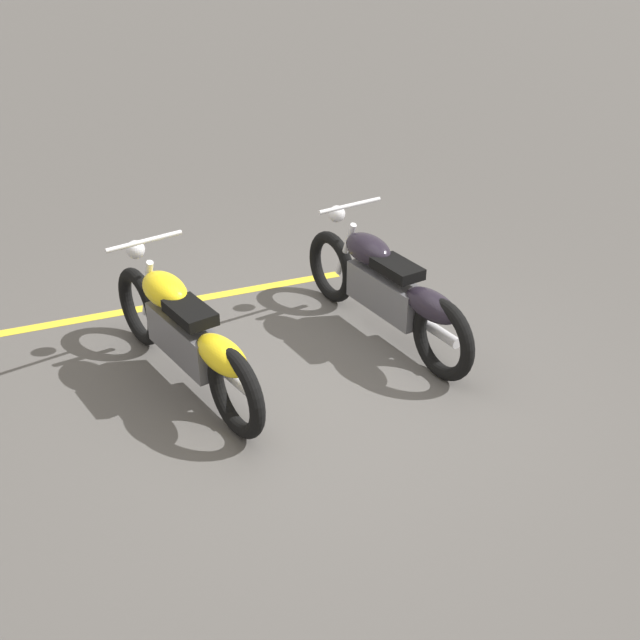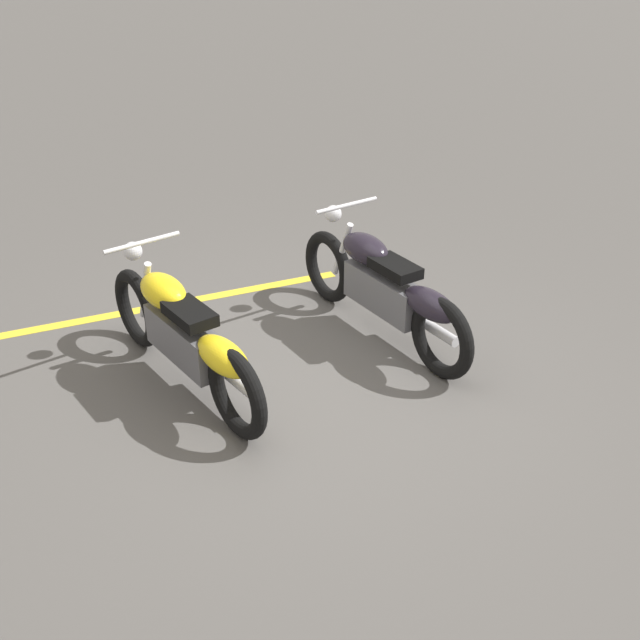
{
  "view_description": "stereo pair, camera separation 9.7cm",
  "coord_description": "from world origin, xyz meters",
  "views": [
    {
      "loc": [
        4.45,
        -2.03,
        3.27
      ],
      "look_at": [
        0.2,
        0.0,
        0.65
      ],
      "focal_mm": 42.2,
      "sensor_mm": 36.0,
      "label": 1
    },
    {
      "loc": [
        4.41,
        -2.11,
        3.27
      ],
      "look_at": [
        0.2,
        0.0,
        0.65
      ],
      "focal_mm": 42.2,
      "sensor_mm": 36.0,
      "label": 2
    }
  ],
  "objects": [
    {
      "name": "ground_plane",
      "position": [
        0.0,
        0.0,
        0.0
      ],
      "size": [
        60.0,
        60.0,
        0.0
      ],
      "primitive_type": "plane",
      "color": "#514F4C"
    },
    {
      "name": "motorcycle_bright_foreground",
      "position": [
        -0.34,
        -0.85,
        0.46
      ],
      "size": [
        2.21,
        0.74,
        1.04
      ],
      "rotation": [
        0.0,
        0.0,
        3.33
      ],
      "color": "black",
      "rests_on": "ground"
    },
    {
      "name": "motorcycle_dark_foreground",
      "position": [
        -0.35,
        0.88,
        0.46
      ],
      "size": [
        2.23,
        0.65,
        1.04
      ],
      "rotation": [
        0.0,
        0.0,
        3.27
      ],
      "color": "black",
      "rests_on": "ground"
    },
    {
      "name": "parking_stripe_near",
      "position": [
        -1.73,
        -0.53,
        0.0
      ],
      "size": [
        0.31,
        3.2,
        0.01
      ],
      "primitive_type": "cube",
      "rotation": [
        0.0,
        0.0,
        1.51
      ],
      "color": "yellow",
      "rests_on": "ground"
    }
  ]
}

